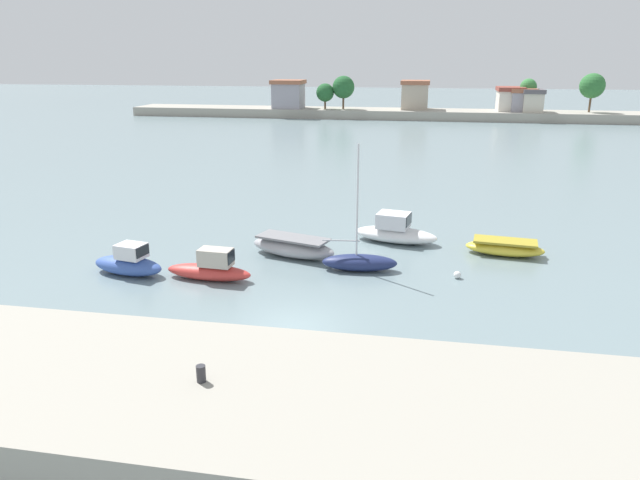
{
  "coord_description": "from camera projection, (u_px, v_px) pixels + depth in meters",
  "views": [
    {
      "loc": [
        5.15,
        -21.75,
        10.84
      ],
      "look_at": [
        -0.66,
        9.94,
        0.72
      ],
      "focal_mm": 32.84,
      "sensor_mm": 36.0,
      "label": 1
    }
  ],
  "objects": [
    {
      "name": "moored_boat_3",
      "position": [
        359.0,
        262.0,
        30.88
      ],
      "size": [
        4.08,
        1.7,
        6.72
      ],
      "rotation": [
        0.0,
        0.0,
        0.1
      ],
      "color": "navy",
      "rests_on": "ground"
    },
    {
      "name": "moored_boat_4",
      "position": [
        395.0,
        232.0,
        35.59
      ],
      "size": [
        5.36,
        2.88,
        1.81
      ],
      "rotation": [
        0.0,
        0.0,
        -0.19
      ],
      "color": "white",
      "rests_on": "ground"
    },
    {
      "name": "moored_boat_1",
      "position": [
        211.0,
        268.0,
        29.59
      ],
      "size": [
        4.57,
        1.53,
        1.65
      ],
      "rotation": [
        0.0,
        0.0,
        -0.06
      ],
      "color": "#C63833",
      "rests_on": "ground"
    },
    {
      "name": "moored_boat_2",
      "position": [
        293.0,
        247.0,
        33.04
      ],
      "size": [
        5.42,
        3.21,
        1.14
      ],
      "rotation": [
        0.0,
        0.0,
        -0.29
      ],
      "color": "#9E9EA3",
      "rests_on": "ground"
    },
    {
      "name": "mooring_buoy_0",
      "position": [
        457.0,
        275.0,
        29.85
      ],
      "size": [
        0.38,
        0.38,
        0.38
      ],
      "primitive_type": "sphere",
      "color": "white",
      "rests_on": "ground"
    },
    {
      "name": "mooring_bollard",
      "position": [
        201.0,
        374.0,
        17.14
      ],
      "size": [
        0.28,
        0.28,
        0.52
      ],
      "primitive_type": "cylinder",
      "color": "#2D2D33",
      "rests_on": "seawall_embankment"
    },
    {
      "name": "moored_boat_0",
      "position": [
        129.0,
        263.0,
        30.31
      ],
      "size": [
        4.2,
        2.26,
        1.67
      ],
      "rotation": [
        0.0,
        0.0,
        -0.18
      ],
      "color": "#3856A8",
      "rests_on": "ground"
    },
    {
      "name": "ground_plane",
      "position": [
        293.0,
        327.0,
        24.55
      ],
      "size": [
        400.0,
        400.0,
        0.0
      ],
      "primitive_type": "plane",
      "color": "slate"
    },
    {
      "name": "moored_boat_5",
      "position": [
        505.0,
        248.0,
        33.35
      ],
      "size": [
        4.53,
        2.24,
        0.88
      ],
      "rotation": [
        0.0,
        0.0,
        -0.12
      ],
      "color": "yellow",
      "rests_on": "ground"
    },
    {
      "name": "distant_shoreline",
      "position": [
        408.0,
        107.0,
        106.46
      ],
      "size": [
        101.32,
        8.41,
        8.16
      ],
      "color": "#9E998C",
      "rests_on": "ground"
    },
    {
      "name": "seawall_embankment",
      "position": [
        237.0,
        409.0,
        17.35
      ],
      "size": [
        82.62,
        7.65,
        1.7
      ],
      "primitive_type": "cube",
      "color": "#9E998C",
      "rests_on": "ground"
    }
  ]
}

